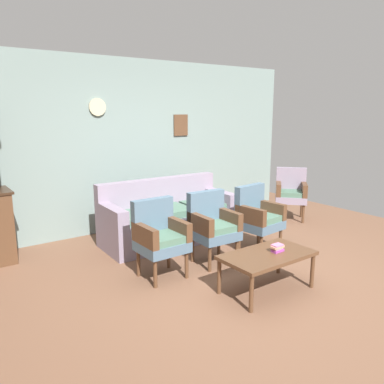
% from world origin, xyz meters
% --- Properties ---
extents(ground_plane, '(7.68, 7.68, 0.00)m').
position_xyz_m(ground_plane, '(0.00, 0.00, 0.00)').
color(ground_plane, brown).
extents(wall_back_with_decor, '(6.40, 0.09, 2.70)m').
position_xyz_m(wall_back_with_decor, '(0.00, 2.63, 1.35)').
color(wall_back_with_decor, gray).
rests_on(wall_back_with_decor, ground).
extents(floral_couch, '(1.98, 0.85, 0.90)m').
position_xyz_m(floral_couch, '(0.03, 1.67, 0.33)').
color(floral_couch, gray).
rests_on(floral_couch, ground).
extents(armchair_row_middle, '(0.52, 0.50, 0.90)m').
position_xyz_m(armchair_row_middle, '(-0.72, 0.64, 0.50)').
color(armchair_row_middle, slate).
rests_on(armchair_row_middle, ground).
extents(armchair_near_couch_end, '(0.54, 0.51, 0.90)m').
position_xyz_m(armchair_near_couch_end, '(0.04, 0.62, 0.50)').
color(armchair_near_couch_end, slate).
rests_on(armchair_near_couch_end, ground).
extents(armchair_by_doorway, '(0.57, 0.54, 0.90)m').
position_xyz_m(armchair_by_doorway, '(0.80, 0.59, 0.50)').
color(armchair_by_doorway, slate).
rests_on(armchair_by_doorway, ground).
extents(wingback_chair_by_fireplace, '(0.71, 0.71, 0.90)m').
position_xyz_m(wingback_chair_by_fireplace, '(2.43, 1.39, 0.50)').
color(wingback_chair_by_fireplace, gray).
rests_on(wingback_chair_by_fireplace, ground).
extents(coffee_table, '(1.00, 0.56, 0.42)m').
position_xyz_m(coffee_table, '(0.01, -0.35, 0.38)').
color(coffee_table, brown).
rests_on(coffee_table, ground).
extents(book_stack_on_table, '(0.15, 0.09, 0.08)m').
position_xyz_m(book_stack_on_table, '(0.13, -0.37, 0.46)').
color(book_stack_on_table, purple).
rests_on(book_stack_on_table, coffee_table).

